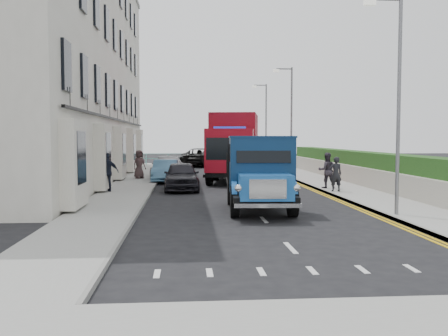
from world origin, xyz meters
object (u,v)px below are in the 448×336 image
(lamp_mid, at_px, (290,115))
(parked_car_front, at_px, (181,176))
(red_lorry, at_px, (234,145))
(lamp_far, at_px, (265,120))
(bedford_lorry, at_px, (261,178))
(lamp_near, at_px, (395,93))
(pedestrian_east_near, at_px, (336,174))

(lamp_mid, relative_size, parked_car_front, 1.70)
(red_lorry, bearing_deg, lamp_far, 82.41)
(red_lorry, height_order, parked_car_front, red_lorry)
(parked_car_front, bearing_deg, lamp_mid, 44.57)
(lamp_mid, height_order, lamp_far, same)
(lamp_far, bearing_deg, bedford_lorry, -99.36)
(lamp_near, xyz_separation_m, parked_car_front, (-6.82, 9.00, -3.30))
(parked_car_front, relative_size, pedestrian_east_near, 2.60)
(lamp_near, distance_m, lamp_far, 26.00)
(red_lorry, bearing_deg, parked_car_front, -110.92)
(lamp_near, bearing_deg, parked_car_front, 127.16)
(lamp_mid, distance_m, pedestrian_east_near, 9.67)
(lamp_far, xyz_separation_m, pedestrian_east_near, (0.22, -19.16, -3.09))
(lamp_far, relative_size, parked_car_front, 1.70)
(pedestrian_east_near, bearing_deg, lamp_far, -93.84)
(pedestrian_east_near, bearing_deg, lamp_near, 83.63)
(lamp_mid, height_order, pedestrian_east_near, lamp_mid)
(lamp_mid, xyz_separation_m, parked_car_front, (-6.82, -7.00, -3.30))
(lamp_mid, distance_m, red_lorry, 4.54)
(bedford_lorry, distance_m, pedestrian_east_near, 6.92)
(red_lorry, bearing_deg, lamp_mid, 35.81)
(lamp_near, distance_m, pedestrian_east_near, 7.51)
(lamp_mid, bearing_deg, red_lorry, -154.09)
(lamp_near, relative_size, pedestrian_east_near, 4.42)
(red_lorry, distance_m, parked_car_front, 6.21)
(lamp_far, height_order, red_lorry, lamp_far)
(bedford_lorry, xyz_separation_m, red_lorry, (0.33, 12.79, 0.93))
(lamp_near, relative_size, bedford_lorry, 1.25)
(pedestrian_east_near, bearing_deg, lamp_mid, -93.11)
(lamp_mid, height_order, parked_car_front, lamp_mid)
(lamp_mid, relative_size, pedestrian_east_near, 4.42)
(pedestrian_east_near, bearing_deg, parked_car_front, -21.57)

